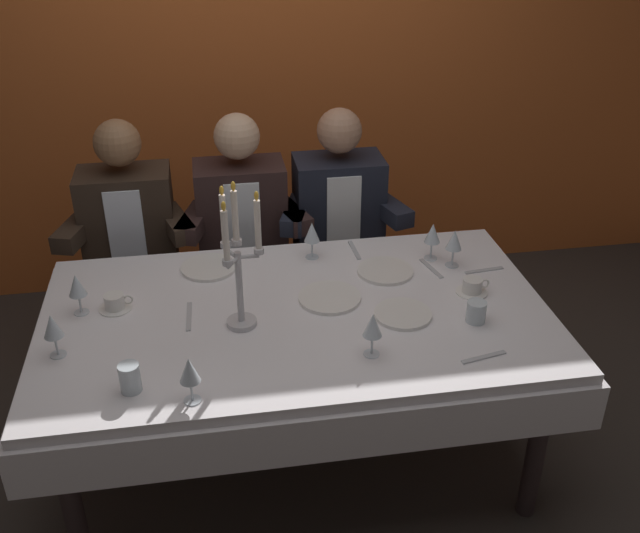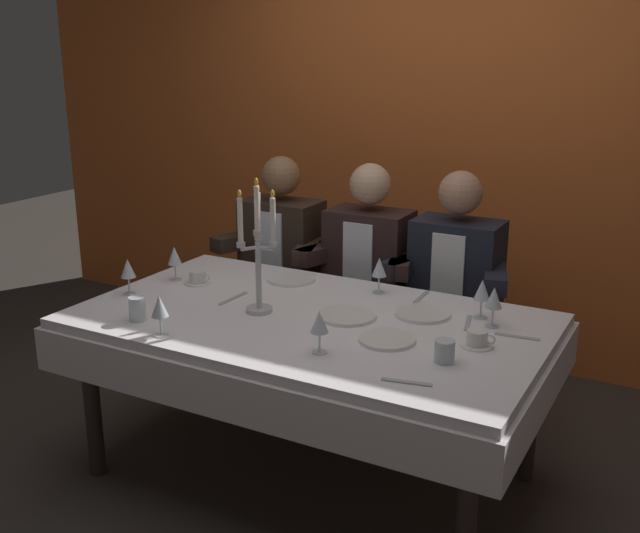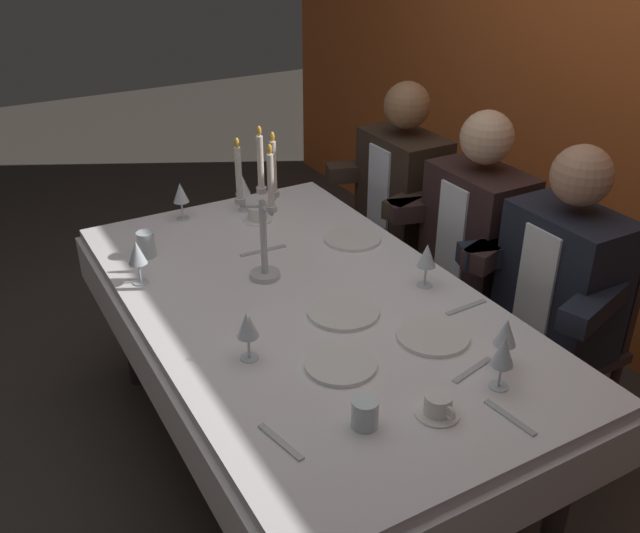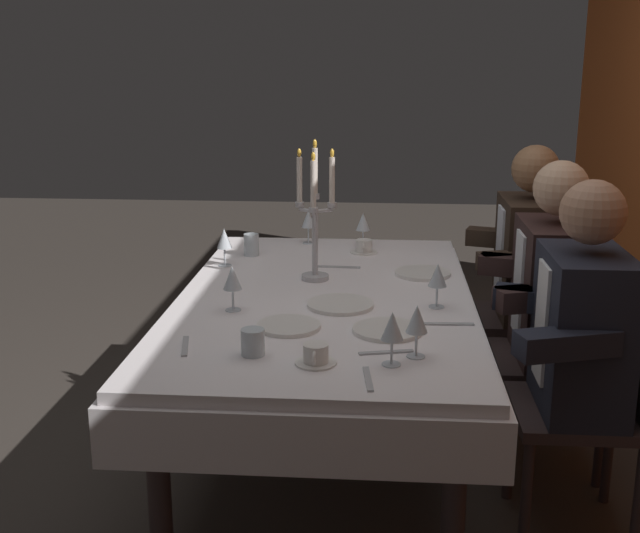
{
  "view_description": "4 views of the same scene",
  "coord_description": "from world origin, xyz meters",
  "px_view_note": "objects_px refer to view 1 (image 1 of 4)",
  "views": [
    {
      "loc": [
        -0.29,
        -2.29,
        2.22
      ],
      "look_at": [
        0.09,
        -0.0,
        0.93
      ],
      "focal_mm": 40.83,
      "sensor_mm": 36.0,
      "label": 1
    },
    {
      "loc": [
        1.42,
        -2.51,
        1.81
      ],
      "look_at": [
        0.06,
        -0.03,
        0.97
      ],
      "focal_mm": 42.08,
      "sensor_mm": 36.0,
      "label": 2
    },
    {
      "loc": [
        1.82,
        -0.98,
        1.98
      ],
      "look_at": [
        0.1,
        -0.0,
        0.92
      ],
      "focal_mm": 39.43,
      "sensor_mm": 36.0,
      "label": 3
    },
    {
      "loc": [
        2.89,
        0.2,
        1.62
      ],
      "look_at": [
        0.17,
        -0.01,
        0.9
      ],
      "focal_mm": 44.91,
      "sensor_mm": 36.0,
      "label": 4
    }
  ],
  "objects_px": {
    "wine_glass_6": "(432,234)",
    "wine_glass_5": "(312,233)",
    "wine_glass_0": "(77,286)",
    "seated_diner_0": "(129,224)",
    "wine_glass_2": "(189,371)",
    "coffee_cup_0": "(115,303)",
    "wine_glass_4": "(373,326)",
    "water_tumbler_0": "(130,378)",
    "dinner_plate_2": "(209,267)",
    "wine_glass_1": "(454,241)",
    "candelabra": "(238,265)",
    "wine_glass_3": "(52,327)",
    "seated_diner_2": "(338,209)",
    "dinner_plate_3": "(330,298)",
    "coffee_cup_1": "(473,287)",
    "seated_diner_1": "(241,216)",
    "dinner_plate_0": "(385,271)",
    "dinner_plate_1": "(403,314)",
    "dining_table": "(297,337)",
    "water_tumbler_1": "(476,312)"
  },
  "relations": [
    {
      "from": "water_tumbler_0",
      "to": "wine_glass_6",
      "type": "bearing_deg",
      "value": 29.9
    },
    {
      "from": "dinner_plate_0",
      "to": "wine_glass_1",
      "type": "bearing_deg",
      "value": 2.08
    },
    {
      "from": "wine_glass_4",
      "to": "water_tumbler_0",
      "type": "xyz_separation_m",
      "value": [
        -0.8,
        -0.06,
        -0.07
      ]
    },
    {
      "from": "coffee_cup_1",
      "to": "seated_diner_1",
      "type": "distance_m",
      "value": 1.21
    },
    {
      "from": "dinner_plate_3",
      "to": "wine_glass_2",
      "type": "relative_size",
      "value": 1.48
    },
    {
      "from": "seated_diner_1",
      "to": "candelabra",
      "type": "bearing_deg",
      "value": -93.97
    },
    {
      "from": "candelabra",
      "to": "wine_glass_6",
      "type": "height_order",
      "value": "candelabra"
    },
    {
      "from": "dining_table",
      "to": "candelabra",
      "type": "xyz_separation_m",
      "value": [
        -0.21,
        -0.05,
        0.37
      ]
    },
    {
      "from": "water_tumbler_1",
      "to": "dining_table",
      "type": "bearing_deg",
      "value": 164.89
    },
    {
      "from": "wine_glass_3",
      "to": "seated_diner_2",
      "type": "relative_size",
      "value": 0.13
    },
    {
      "from": "wine_glass_3",
      "to": "wine_glass_4",
      "type": "distance_m",
      "value": 1.08
    },
    {
      "from": "dinner_plate_1",
      "to": "wine_glass_1",
      "type": "height_order",
      "value": "wine_glass_1"
    },
    {
      "from": "dinner_plate_1",
      "to": "dinner_plate_3",
      "type": "height_order",
      "value": "same"
    },
    {
      "from": "dinner_plate_2",
      "to": "wine_glass_4",
      "type": "relative_size",
      "value": 1.4
    },
    {
      "from": "wine_glass_2",
      "to": "wine_glass_3",
      "type": "distance_m",
      "value": 0.55
    },
    {
      "from": "water_tumbler_1",
      "to": "dinner_plate_2",
      "type": "bearing_deg",
      "value": 149.82
    },
    {
      "from": "wine_glass_5",
      "to": "coffee_cup_1",
      "type": "xyz_separation_m",
      "value": [
        0.57,
        -0.39,
        -0.09
      ]
    },
    {
      "from": "wine_glass_6",
      "to": "wine_glass_5",
      "type": "bearing_deg",
      "value": 169.36
    },
    {
      "from": "wine_glass_5",
      "to": "seated_diner_2",
      "type": "bearing_deg",
      "value": 66.77
    },
    {
      "from": "candelabra",
      "to": "dinner_plate_2",
      "type": "relative_size",
      "value": 2.45
    },
    {
      "from": "wine_glass_1",
      "to": "seated_diner_1",
      "type": "height_order",
      "value": "seated_diner_1"
    },
    {
      "from": "wine_glass_0",
      "to": "wine_glass_2",
      "type": "bearing_deg",
      "value": -55.29
    },
    {
      "from": "wine_glass_1",
      "to": "coffee_cup_0",
      "type": "distance_m",
      "value": 1.37
    },
    {
      "from": "candelabra",
      "to": "coffee_cup_1",
      "type": "height_order",
      "value": "candelabra"
    },
    {
      "from": "wine_glass_4",
      "to": "water_tumbler_0",
      "type": "height_order",
      "value": "wine_glass_4"
    },
    {
      "from": "candelabra",
      "to": "coffee_cup_0",
      "type": "relative_size",
      "value": 4.27
    },
    {
      "from": "dining_table",
      "to": "dinner_plate_1",
      "type": "height_order",
      "value": "dinner_plate_1"
    },
    {
      "from": "wine_glass_2",
      "to": "coffee_cup_1",
      "type": "height_order",
      "value": "wine_glass_2"
    },
    {
      "from": "dinner_plate_1",
      "to": "wine_glass_0",
      "type": "distance_m",
      "value": 1.21
    },
    {
      "from": "wine_glass_1",
      "to": "wine_glass_2",
      "type": "height_order",
      "value": "same"
    },
    {
      "from": "coffee_cup_0",
      "to": "water_tumbler_1",
      "type": "bearing_deg",
      "value": -13.06
    },
    {
      "from": "dinner_plate_0",
      "to": "water_tumbler_1",
      "type": "xyz_separation_m",
      "value": [
        0.24,
        -0.41,
        0.03
      ]
    },
    {
      "from": "dinner_plate_2",
      "to": "seated_diner_2",
      "type": "height_order",
      "value": "seated_diner_2"
    },
    {
      "from": "wine_glass_3",
      "to": "wine_glass_5",
      "type": "bearing_deg",
      "value": 29.65
    },
    {
      "from": "dinner_plate_1",
      "to": "dinner_plate_2",
      "type": "xyz_separation_m",
      "value": [
        -0.7,
        0.48,
        0.0
      ]
    },
    {
      "from": "wine_glass_3",
      "to": "coffee_cup_1",
      "type": "height_order",
      "value": "wine_glass_3"
    },
    {
      "from": "dinner_plate_2",
      "to": "coffee_cup_0",
      "type": "height_order",
      "value": "coffee_cup_0"
    },
    {
      "from": "candelabra",
      "to": "dinner_plate_0",
      "type": "bearing_deg",
      "value": 25.31
    },
    {
      "from": "dinner_plate_1",
      "to": "seated_diner_1",
      "type": "height_order",
      "value": "seated_diner_1"
    },
    {
      "from": "wine_glass_0",
      "to": "seated_diner_0",
      "type": "xyz_separation_m",
      "value": [
        0.13,
        0.76,
        -0.12
      ]
    },
    {
      "from": "wine_glass_2",
      "to": "coffee_cup_0",
      "type": "distance_m",
      "value": 0.66
    },
    {
      "from": "wine_glass_3",
      "to": "water_tumbler_0",
      "type": "distance_m",
      "value": 0.36
    },
    {
      "from": "dinner_plate_1",
      "to": "seated_diner_0",
      "type": "bearing_deg",
      "value": 137.19
    },
    {
      "from": "wine_glass_4",
      "to": "seated_diner_0",
      "type": "xyz_separation_m",
      "value": [
        -0.89,
        1.2,
        -0.12
      ]
    },
    {
      "from": "dinner_plate_2",
      "to": "coffee_cup_0",
      "type": "xyz_separation_m",
      "value": [
        -0.36,
        -0.25,
        0.02
      ]
    },
    {
      "from": "dinner_plate_3",
      "to": "wine_glass_0",
      "type": "relative_size",
      "value": 1.48
    },
    {
      "from": "water_tumbler_1",
      "to": "wine_glass_2",
      "type": "bearing_deg",
      "value": -164.53
    },
    {
      "from": "dining_table",
      "to": "seated_diner_2",
      "type": "relative_size",
      "value": 1.56
    },
    {
      "from": "water_tumbler_1",
      "to": "wine_glass_1",
      "type": "bearing_deg",
      "value": 83.2
    },
    {
      "from": "wine_glass_1",
      "to": "coffee_cup_0",
      "type": "relative_size",
      "value": 1.24
    }
  ]
}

